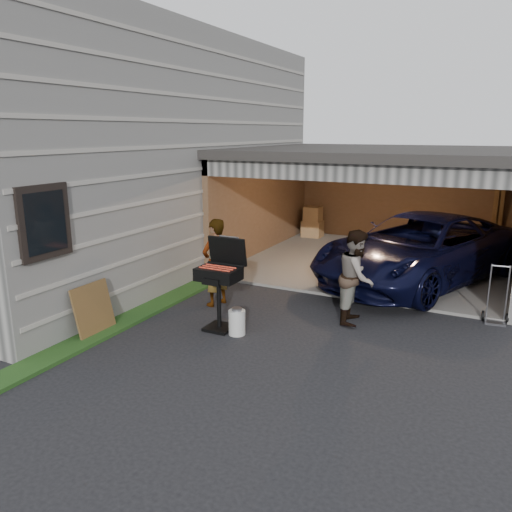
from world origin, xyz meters
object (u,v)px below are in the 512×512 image
at_px(minivan, 419,252).
at_px(bbq_grill, 220,277).
at_px(woman, 215,263).
at_px(propane_tank, 237,322).
at_px(hand_truck, 496,312).
at_px(man, 357,277).
at_px(plywood_panel, 94,310).

bearing_deg(minivan, bbq_grill, -98.96).
bearing_deg(minivan, woman, -113.29).
distance_m(propane_tank, hand_truck, 4.58).
xyz_separation_m(woman, man, (2.66, 0.35, -0.02)).
xyz_separation_m(minivan, bbq_grill, (-2.57, -4.16, 0.18)).
height_order(man, plywood_panel, man).
height_order(plywood_panel, hand_truck, hand_truck).
height_order(minivan, woman, woman).
distance_m(woman, man, 2.68).
xyz_separation_m(man, propane_tank, (-1.59, -1.46, -0.62)).
relative_size(man, plywood_panel, 1.89).
bearing_deg(minivan, man, -79.45).
xyz_separation_m(bbq_grill, plywood_panel, (-1.74, -1.16, -0.49)).
bearing_deg(propane_tank, plywood_panel, -153.27).
height_order(propane_tank, hand_truck, hand_truck).
distance_m(man, plywood_panel, 4.50).
relative_size(minivan, hand_truck, 5.09).
height_order(bbq_grill, hand_truck, bbq_grill).
height_order(minivan, plywood_panel, minivan).
height_order(woman, man, woman).
relative_size(woman, propane_tank, 4.06).
xyz_separation_m(woman, plywood_panel, (-1.04, -2.17, -0.42)).
distance_m(minivan, man, 2.87).
relative_size(propane_tank, hand_truck, 0.40).
height_order(man, propane_tank, man).
distance_m(woman, bbq_grill, 1.23).
xyz_separation_m(propane_tank, plywood_panel, (-2.11, -1.07, 0.22)).
relative_size(propane_tank, plywood_panel, 0.48).
bearing_deg(woman, man, 112.85).
relative_size(woman, hand_truck, 1.62).
relative_size(man, hand_truck, 1.59).
distance_m(woman, propane_tank, 1.67).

